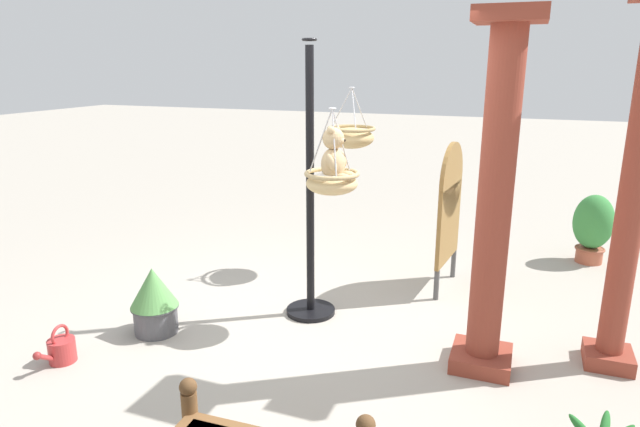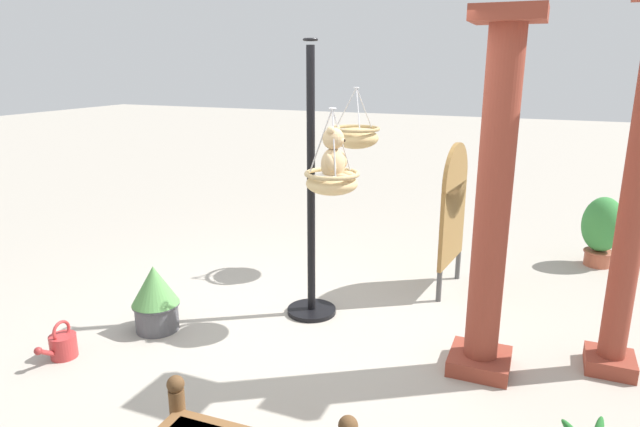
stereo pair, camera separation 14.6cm
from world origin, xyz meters
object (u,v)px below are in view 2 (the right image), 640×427
greenhouse_pillar_left (635,201)px  potted_plant_flowering_red (602,229)px  hanging_basket_with_teddy (332,181)px  greenhouse_pillar_right (492,210)px  hanging_basket_left_high (356,137)px  potted_plant_fern_front (155,297)px  teddy_bear (335,158)px  display_sign_board (454,206)px  watering_can (62,345)px  display_pole_central (311,236)px

greenhouse_pillar_left → potted_plant_flowering_red: size_ratio=3.41×
hanging_basket_with_teddy → greenhouse_pillar_left: greenhouse_pillar_left is taller
greenhouse_pillar_right → hanging_basket_with_teddy: bearing=-100.6°
hanging_basket_left_high → potted_plant_fern_front: hanging_basket_left_high is taller
hanging_basket_with_teddy → potted_plant_fern_front: (0.65, -1.33, -0.98)m
hanging_basket_left_high → potted_plant_fern_front: size_ratio=1.09×
greenhouse_pillar_right → hanging_basket_left_high: bearing=-135.6°
hanging_basket_left_high → greenhouse_pillar_left: bearing=63.4°
potted_plant_fern_front → potted_plant_flowering_red: 4.75m
greenhouse_pillar_left → potted_plant_fern_front: (0.77, -3.50, -1.00)m
greenhouse_pillar_right → potted_plant_fern_front: bearing=-80.9°
teddy_bear → display_sign_board: teddy_bear is taller
display_sign_board → watering_can: (2.48, -2.50, -0.76)m
potted_plant_fern_front → display_sign_board: 2.86m
potted_plant_flowering_red → watering_can: bearing=-45.9°
display_pole_central → greenhouse_pillar_left: (0.03, 2.42, 0.56)m
teddy_bear → greenhouse_pillar_right: size_ratio=0.18×
teddy_bear → watering_can: (1.31, -1.72, -1.36)m
potted_plant_flowering_red → greenhouse_pillar_right: bearing=-19.1°
greenhouse_pillar_right → potted_plant_flowering_red: bearing=160.9°
greenhouse_pillar_right → potted_plant_flowering_red: greenhouse_pillar_right is taller
greenhouse_pillar_left → teddy_bear: bearing=-86.8°
display_pole_central → greenhouse_pillar_right: size_ratio=0.94×
hanging_basket_with_teddy → potted_plant_fern_front: size_ratio=1.21×
greenhouse_pillar_left → watering_can: greenhouse_pillar_left is taller
display_pole_central → watering_can: bearing=-44.8°
display_pole_central → greenhouse_pillar_right: greenhouse_pillar_right is taller
greenhouse_pillar_left → display_sign_board: size_ratio=1.81×
potted_plant_flowering_red → hanging_basket_left_high: bearing=-65.1°
potted_plant_fern_front → teddy_bear: bearing=115.8°
hanging_basket_left_high → greenhouse_pillar_left: 2.73m
hanging_basket_with_teddy → potted_plant_flowering_red: size_ratio=0.88×
greenhouse_pillar_right → teddy_bear: bearing=-100.7°
hanging_basket_left_high → potted_plant_flowering_red: 2.93m
display_sign_board → watering_can: bearing=-45.2°
display_pole_central → potted_plant_fern_front: size_ratio=4.17×
greenhouse_pillar_left → potted_plant_fern_front: 3.72m
hanging_basket_with_teddy → potted_plant_flowering_red: hanging_basket_with_teddy is taller
hanging_basket_left_high → watering_can: hanging_basket_left_high is taller
potted_plant_fern_front → greenhouse_pillar_left: bearing=102.5°
display_pole_central → hanging_basket_left_high: (-1.19, -0.02, 0.72)m
display_pole_central → teddy_bear: display_pole_central is taller
teddy_bear → potted_plant_flowering_red: size_ratio=0.57×
hanging_basket_left_high → display_pole_central: bearing=0.8°
hanging_basket_left_high → display_sign_board: 1.23m
hanging_basket_left_high → greenhouse_pillar_right: bearing=44.4°
display_pole_central → potted_plant_flowering_red: 3.42m
greenhouse_pillar_left → display_sign_board: greenhouse_pillar_left is taller
display_pole_central → display_sign_board: (-1.02, 1.05, 0.13)m
display_pole_central → teddy_bear: (0.15, 0.27, 0.73)m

